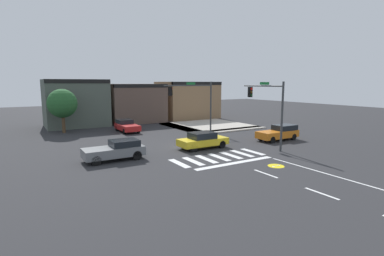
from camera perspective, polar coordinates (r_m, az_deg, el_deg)
ground_plane at (r=26.95m, az=-0.54°, el=-3.59°), size 120.00×120.00×0.00m
crosswalk_near at (r=23.30m, az=5.15°, el=-5.56°), size 7.54×2.63×0.01m
lane_markings at (r=18.47m, az=23.54°, el=-10.07°), size 6.80×24.25×0.01m
bike_detector_marking at (r=21.59m, az=15.79°, el=-7.01°), size 1.14×1.14×0.01m
curb_corner_northeast at (r=39.26m, az=3.09°, el=0.37°), size 10.00×10.60×0.15m
storefront_row at (r=45.01m, az=-9.78°, el=5.00°), size 25.52×6.75×6.16m
traffic_signal_northeast at (r=32.89m, az=0.36°, el=5.83°), size 5.99×0.32×5.86m
traffic_signal_southeast at (r=26.81m, az=14.19°, el=4.82°), size 0.32×4.83×5.82m
car_yellow at (r=26.15m, az=2.06°, el=-2.33°), size 4.38×1.84×1.43m
car_orange at (r=31.14m, az=16.34°, el=-0.84°), size 4.42×1.75×1.50m
car_gray at (r=22.95m, az=-14.35°, el=-4.09°), size 4.39×1.89×1.46m
car_red at (r=35.89m, az=-12.39°, el=0.42°), size 1.87×4.12×1.39m
roadside_tree at (r=37.05m, az=-23.59°, el=4.32°), size 3.29×3.29×5.05m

